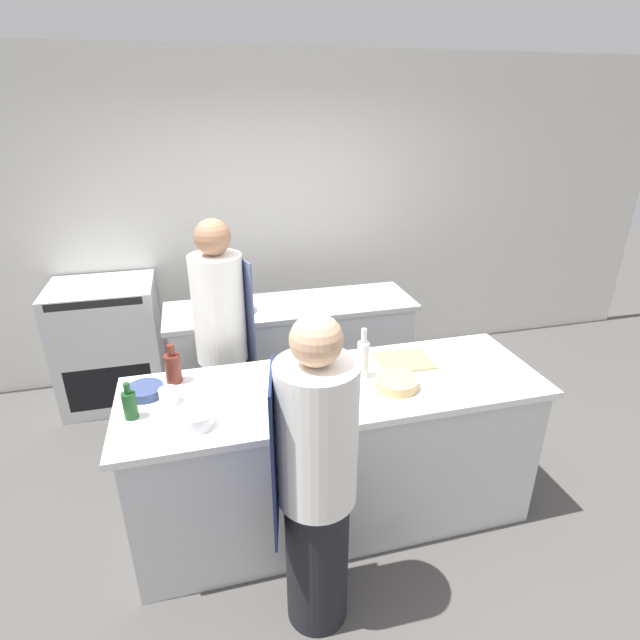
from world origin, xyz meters
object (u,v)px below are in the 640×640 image
(bottle_vinegar, at_px, (130,404))
(stockpot, at_px, (226,297))
(chef_at_prep_near, at_px, (316,484))
(chef_at_stove, at_px, (223,347))
(bottle_cooking_oil, at_px, (292,386))
(bowl_wooden_salad, at_px, (197,419))
(bottle_olive_oil, at_px, (173,367))
(cup, at_px, (169,396))
(bottle_wine, at_px, (363,358))
(bowl_mixing_large, at_px, (397,383))
(oven_range, at_px, (110,344))
(bowl_prep_small, at_px, (145,391))
(bowl_ceramic_blue, at_px, (304,370))

(bottle_vinegar, relative_size, stockpot, 0.73)
(chef_at_prep_near, xyz_separation_m, chef_at_stove, (-0.30, 1.35, 0.06))
(chef_at_prep_near, relative_size, bottle_cooking_oil, 7.76)
(bowl_wooden_salad, bearing_deg, chef_at_stove, 78.36)
(bottle_olive_oil, bearing_deg, chef_at_prep_near, -55.86)
(bowl_wooden_salad, bearing_deg, cup, 118.35)
(chef_at_stove, xyz_separation_m, bottle_wine, (0.75, -0.67, 0.17))
(bottle_olive_oil, bearing_deg, cup, -97.05)
(stockpot, bearing_deg, chef_at_prep_near, -82.88)
(chef_at_stove, relative_size, bottle_cooking_oil, 8.23)
(bowl_mixing_large, bearing_deg, chef_at_prep_near, -138.96)
(bowl_wooden_salad, bearing_deg, bottle_cooking_oil, 13.09)
(oven_range, distance_m, cup, 1.84)
(bottle_cooking_oil, relative_size, bowl_prep_small, 1.07)
(oven_range, xyz_separation_m, cup, (0.56, -1.70, 0.45))
(chef_at_prep_near, height_order, bottle_cooking_oil, chef_at_prep_near)
(bowl_mixing_large, bearing_deg, bottle_cooking_oil, 177.34)
(cup, bearing_deg, chef_at_prep_near, -47.07)
(stockpot, bearing_deg, cup, -109.13)
(bottle_cooking_oil, bearing_deg, chef_at_prep_near, -90.56)
(oven_range, height_order, chef_at_stove, chef_at_stove)
(bowl_ceramic_blue, height_order, bowl_wooden_salad, bowl_ceramic_blue)
(bottle_vinegar, relative_size, bowl_ceramic_blue, 0.93)
(chef_at_stove, xyz_separation_m, bowl_prep_small, (-0.45, -0.57, 0.07))
(bottle_cooking_oil, bearing_deg, bottle_olive_oil, 150.13)
(bottle_wine, height_order, bottle_cooking_oil, bottle_wine)
(bottle_olive_oil, relative_size, bottle_cooking_oil, 1.09)
(chef_at_prep_near, bearing_deg, bowl_ceramic_blue, 2.48)
(bottle_wine, xyz_separation_m, cup, (-1.08, 0.00, -0.08))
(oven_range, relative_size, bowl_wooden_salad, 6.44)
(bowl_mixing_large, relative_size, bowl_ceramic_blue, 1.13)
(bowl_prep_small, bearing_deg, bottle_cooking_oil, -17.62)
(bottle_vinegar, xyz_separation_m, bowl_mixing_large, (1.40, -0.07, -0.05))
(bottle_vinegar, relative_size, bowl_mixing_large, 0.82)
(bottle_wine, bearing_deg, bowl_ceramic_blue, 166.31)
(oven_range, height_order, bowl_mixing_large, oven_range)
(chef_at_stove, bearing_deg, bowl_mixing_large, 31.96)
(bowl_prep_small, bearing_deg, oven_range, 105.11)
(chef_at_stove, distance_m, bottle_olive_oil, 0.57)
(cup, distance_m, stockpot, 1.23)
(bottle_olive_oil, bearing_deg, bowl_prep_small, -144.92)
(bowl_mixing_large, xyz_separation_m, stockpot, (-0.82, 1.32, 0.09))
(bottle_vinegar, bearing_deg, chef_at_prep_near, -35.62)
(bowl_prep_small, bearing_deg, bowl_ceramic_blue, -1.78)
(chef_at_stove, distance_m, bottle_vinegar, 0.93)
(bottle_olive_oil, relative_size, stockpot, 0.85)
(bowl_mixing_large, bearing_deg, bowl_ceramic_blue, 152.74)
(bowl_mixing_large, bearing_deg, stockpot, 121.82)
(chef_at_prep_near, xyz_separation_m, bottle_olive_oil, (-0.61, 0.89, 0.20))
(oven_range, xyz_separation_m, chef_at_stove, (0.89, -1.03, 0.36))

